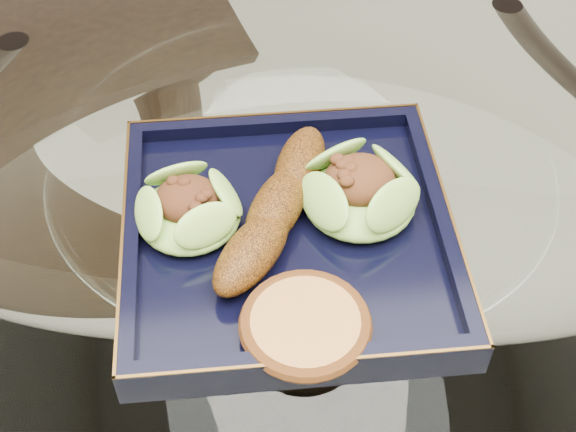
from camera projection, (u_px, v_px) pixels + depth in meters
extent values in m
cylinder|color=white|center=(300.00, 203.00, 0.72)|extent=(1.10, 1.10, 0.01)
torus|color=black|center=(300.00, 203.00, 0.72)|extent=(1.13, 1.13, 0.02)
cylinder|color=black|center=(455.00, 224.00, 1.21)|extent=(0.04, 0.04, 0.75)
cylinder|color=black|center=(81.00, 260.00, 1.16)|extent=(0.04, 0.04, 0.75)
cube|color=black|center=(126.00, 138.00, 1.28)|extent=(0.46, 0.46, 0.04)
cylinder|color=black|center=(74.00, 324.00, 1.30)|extent=(0.03, 0.03, 0.40)
cylinder|color=black|center=(259.00, 267.00, 1.38)|extent=(0.03, 0.03, 0.40)
cylinder|color=black|center=(39.00, 192.00, 1.50)|extent=(0.03, 0.03, 0.40)
cylinder|color=black|center=(202.00, 149.00, 1.58)|extent=(0.03, 0.03, 0.40)
cube|color=black|center=(288.00, 240.00, 0.67)|extent=(0.28, 0.28, 0.02)
ellipsoid|color=#58962B|center=(189.00, 211.00, 0.66)|extent=(0.09, 0.09, 0.03)
ellipsoid|color=#5A912A|center=(359.00, 194.00, 0.67)|extent=(0.10, 0.10, 0.03)
ellipsoid|color=#61340A|center=(277.00, 207.00, 0.66)|extent=(0.13, 0.19, 0.04)
cylinder|color=#C97C43|center=(305.00, 326.00, 0.59)|extent=(0.11, 0.11, 0.02)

